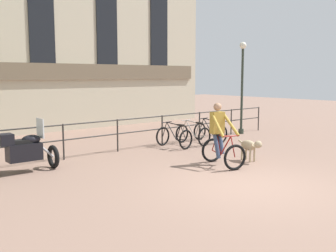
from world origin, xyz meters
TOP-DOWN VIEW (x-y plane):
  - ground_plane at (0.00, 0.00)m, footprint 60.00×60.00m
  - canal_railing at (-0.00, 5.20)m, footprint 15.05×0.05m
  - building_facade at (0.00, 10.99)m, footprint 18.00×0.72m
  - cyclist_with_bike at (1.05, 1.76)m, footprint 0.97×1.31m
  - dog at (2.03, 1.50)m, footprint 0.32×0.95m
  - parked_motorcycle at (-3.33, 4.43)m, footprint 1.64×0.67m
  - parked_bicycle_near_lamp at (1.85, 4.54)m, footprint 0.78×1.17m
  - parked_bicycle_mid_left at (2.76, 4.54)m, footprint 0.74×1.16m
  - parked_bicycle_mid_right at (3.66, 4.54)m, footprint 0.69×1.13m
  - street_lamp at (6.11, 5.06)m, footprint 0.28×0.28m

SIDE VIEW (x-z plane):
  - ground_plane at x=0.00m, z-range 0.00..0.00m
  - parked_bicycle_near_lamp at x=1.85m, z-range -0.07..0.79m
  - parked_bicycle_mid_right at x=3.66m, z-range -0.07..0.79m
  - parked_bicycle_mid_left at x=2.76m, z-range -0.07..0.79m
  - dog at x=2.03m, z-range 0.13..0.77m
  - parked_motorcycle at x=-3.33m, z-range -0.11..1.24m
  - canal_railing at x=0.00m, z-range 0.18..1.23m
  - cyclist_with_bike at x=1.05m, z-range -0.09..1.61m
  - street_lamp at x=6.11m, z-range 0.25..4.04m
  - building_facade at x=0.00m, z-range -0.02..9.01m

